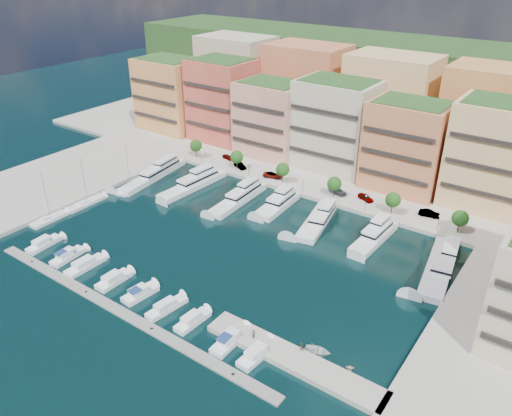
# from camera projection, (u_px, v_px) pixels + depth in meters

# --- Properties ---
(ground) EXTENTS (400.00, 400.00, 0.00)m
(ground) POSITION_uv_depth(u_px,v_px,m) (231.00, 245.00, 111.82)
(ground) COLOR black
(ground) RESTS_ON ground
(north_quay) EXTENTS (220.00, 64.00, 2.00)m
(north_quay) POSITION_uv_depth(u_px,v_px,m) (353.00, 160.00, 156.45)
(north_quay) COLOR #9E998E
(north_quay) RESTS_ON ground
(west_quay) EXTENTS (34.00, 76.00, 2.00)m
(west_quay) POSITION_uv_depth(u_px,v_px,m) (37.00, 189.00, 138.03)
(west_quay) COLOR #9E998E
(west_quay) RESTS_ON ground
(hillside) EXTENTS (240.00, 40.00, 58.00)m
(hillside) POSITION_uv_depth(u_px,v_px,m) (408.00, 122.00, 191.00)
(hillside) COLOR #1B3A17
(hillside) RESTS_ON ground
(south_pontoon) EXTENTS (72.00, 2.20, 0.35)m
(south_pontoon) POSITION_uv_depth(u_px,v_px,m) (118.00, 311.00, 91.77)
(south_pontoon) COLOR gray
(south_pontoon) RESTS_ON ground
(finger_pier) EXTENTS (32.00, 5.00, 2.00)m
(finger_pier) POSITION_uv_depth(u_px,v_px,m) (293.00, 361.00, 80.52)
(finger_pier) COLOR #9E998E
(finger_pier) RESTS_ON ground
(apartment_0) EXTENTS (22.00, 16.50, 24.80)m
(apartment_0) POSITION_uv_depth(u_px,v_px,m) (171.00, 94.00, 175.65)
(apartment_0) COLOR #E9A055
(apartment_0) RESTS_ON north_quay
(apartment_1) EXTENTS (20.00, 16.50, 26.80)m
(apartment_1) POSITION_uv_depth(u_px,v_px,m) (223.00, 100.00, 165.28)
(apartment_1) COLOR #DA5B48
(apartment_1) RESTS_ON north_quay
(apartment_2) EXTENTS (20.00, 15.50, 22.80)m
(apartment_2) POSITION_uv_depth(u_px,v_px,m) (272.00, 119.00, 153.94)
(apartment_2) COLOR #ECAB84
(apartment_2) RESTS_ON north_quay
(apartment_3) EXTENTS (22.00, 16.50, 25.80)m
(apartment_3) POSITION_uv_depth(u_px,v_px,m) (336.00, 125.00, 143.86)
(apartment_3) COLOR beige
(apartment_3) RESTS_ON north_quay
(apartment_4) EXTENTS (20.00, 15.50, 23.80)m
(apartment_4) POSITION_uv_depth(u_px,v_px,m) (406.00, 146.00, 131.54)
(apartment_4) COLOR #D88551
(apartment_4) RESTS_ON north_quay
(apartment_5) EXTENTS (22.00, 16.50, 26.80)m
(apartment_5) POSITION_uv_depth(u_px,v_px,m) (498.00, 156.00, 120.94)
(apartment_5) COLOR #E6AB79
(apartment_5) RESTS_ON north_quay
(backblock_0) EXTENTS (26.00, 18.00, 30.00)m
(backblock_0) POSITION_uv_depth(u_px,v_px,m) (237.00, 78.00, 186.01)
(backblock_0) COLOR beige
(backblock_0) RESTS_ON north_quay
(backblock_1) EXTENTS (26.00, 18.00, 30.00)m
(backblock_1) POSITION_uv_depth(u_px,v_px,m) (306.00, 90.00, 170.54)
(backblock_1) COLOR #D88551
(backblock_1) RESTS_ON north_quay
(backblock_2) EXTENTS (26.00, 18.00, 30.00)m
(backblock_2) POSITION_uv_depth(u_px,v_px,m) (389.00, 104.00, 155.07)
(backblock_2) COLOR #E6AB79
(backblock_2) RESTS_ON north_quay
(backblock_3) EXTENTS (26.00, 18.00, 30.00)m
(backblock_3) POSITION_uv_depth(u_px,v_px,m) (491.00, 121.00, 139.61)
(backblock_3) COLOR #E9A055
(backblock_3) RESTS_ON north_quay
(tree_0) EXTENTS (3.80, 3.80, 5.65)m
(tree_0) POSITION_uv_depth(u_px,v_px,m) (196.00, 146.00, 154.35)
(tree_0) COLOR #473323
(tree_0) RESTS_ON north_quay
(tree_1) EXTENTS (3.80, 3.80, 5.65)m
(tree_1) POSITION_uv_depth(u_px,v_px,m) (237.00, 157.00, 146.10)
(tree_1) COLOR #473323
(tree_1) RESTS_ON north_quay
(tree_2) EXTENTS (3.80, 3.80, 5.65)m
(tree_2) POSITION_uv_depth(u_px,v_px,m) (283.00, 170.00, 137.85)
(tree_2) COLOR #473323
(tree_2) RESTS_ON north_quay
(tree_3) EXTENTS (3.80, 3.80, 5.65)m
(tree_3) POSITION_uv_depth(u_px,v_px,m) (334.00, 184.00, 129.61)
(tree_3) COLOR #473323
(tree_3) RESTS_ON north_quay
(tree_4) EXTENTS (3.80, 3.80, 5.65)m
(tree_4) POSITION_uv_depth(u_px,v_px,m) (393.00, 200.00, 121.36)
(tree_4) COLOR #473323
(tree_4) RESTS_ON north_quay
(tree_5) EXTENTS (3.80, 3.80, 5.65)m
(tree_5) POSITION_uv_depth(u_px,v_px,m) (460.00, 218.00, 113.11)
(tree_5) COLOR #473323
(tree_5) RESTS_ON north_quay
(lamppost_0) EXTENTS (0.30, 0.30, 4.20)m
(lamppost_0) POSITION_uv_depth(u_px,v_px,m) (201.00, 154.00, 151.06)
(lamppost_0) COLOR black
(lamppost_0) RESTS_ON north_quay
(lamppost_1) EXTENTS (0.30, 0.30, 4.20)m
(lamppost_1) POSITION_uv_depth(u_px,v_px,m) (249.00, 167.00, 141.78)
(lamppost_1) COLOR black
(lamppost_1) RESTS_ON north_quay
(lamppost_2) EXTENTS (0.30, 0.30, 4.20)m
(lamppost_2) POSITION_uv_depth(u_px,v_px,m) (303.00, 182.00, 132.50)
(lamppost_2) COLOR black
(lamppost_2) RESTS_ON north_quay
(lamppost_3) EXTENTS (0.30, 0.30, 4.20)m
(lamppost_3) POSITION_uv_depth(u_px,v_px,m) (366.00, 200.00, 123.22)
(lamppost_3) COLOR black
(lamppost_3) RESTS_ON north_quay
(lamppost_4) EXTENTS (0.30, 0.30, 4.20)m
(lamppost_4) POSITION_uv_depth(u_px,v_px,m) (439.00, 221.00, 113.94)
(lamppost_4) COLOR black
(lamppost_4) RESTS_ON north_quay
(yacht_0) EXTENTS (7.73, 26.55, 7.30)m
(yacht_0) POSITION_uv_depth(u_px,v_px,m) (156.00, 173.00, 144.66)
(yacht_0) COLOR white
(yacht_0) RESTS_ON ground
(yacht_1) EXTENTS (5.69, 23.23, 7.30)m
(yacht_1) POSITION_uv_depth(u_px,v_px,m) (195.00, 183.00, 138.57)
(yacht_1) COLOR white
(yacht_1) RESTS_ON ground
(yacht_2) EXTENTS (5.47, 21.93, 7.30)m
(yacht_2) POSITION_uv_depth(u_px,v_px,m) (241.00, 196.00, 131.03)
(yacht_2) COLOR white
(yacht_2) RESTS_ON ground
(yacht_3) EXTENTS (5.68, 16.11, 7.30)m
(yacht_3) POSITION_uv_depth(u_px,v_px,m) (279.00, 203.00, 127.70)
(yacht_3) COLOR white
(yacht_3) RESTS_ON ground
(yacht_4) EXTENTS (8.57, 19.84, 7.30)m
(yacht_4) POSITION_uv_depth(u_px,v_px,m) (318.00, 220.00, 120.13)
(yacht_4) COLOR white
(yacht_4) RESTS_ON ground
(yacht_5) EXTENTS (4.89, 17.34, 7.30)m
(yacht_5) POSITION_uv_depth(u_px,v_px,m) (375.00, 235.00, 113.47)
(yacht_5) COLOR white
(yacht_5) RESTS_ON ground
(yacht_6) EXTENTS (8.38, 24.07, 7.30)m
(yacht_6) POSITION_uv_depth(u_px,v_px,m) (441.00, 264.00, 103.19)
(yacht_6) COLOR white
(yacht_6) RESTS_ON ground
(cruiser_0) EXTENTS (3.30, 8.28, 2.55)m
(cruiser_0) POSITION_uv_depth(u_px,v_px,m) (44.00, 244.00, 111.31)
(cruiser_0) COLOR white
(cruiser_0) RESTS_ON ground
(cruiser_1) EXTENTS (3.33, 8.11, 2.66)m
(cruiser_1) POSITION_uv_depth(u_px,v_px,m) (68.00, 256.00, 106.86)
(cruiser_1) COLOR white
(cruiser_1) RESTS_ON ground
(cruiser_2) EXTENTS (2.82, 8.95, 2.55)m
(cruiser_2) POSITION_uv_depth(u_px,v_px,m) (85.00, 265.00, 103.79)
(cruiser_2) COLOR white
(cruiser_2) RESTS_ON ground
(cruiser_3) EXTENTS (2.89, 7.58, 2.55)m
(cruiser_3) POSITION_uv_depth(u_px,v_px,m) (114.00, 280.00, 99.23)
(cruiser_3) COLOR white
(cruiser_3) RESTS_ON ground
(cruiser_4) EXTENTS (3.53, 7.35, 2.66)m
(cruiser_4) POSITION_uv_depth(u_px,v_px,m) (140.00, 294.00, 95.30)
(cruiser_4) COLOR white
(cruiser_4) RESTS_ON ground
(cruiser_5) EXTENTS (3.38, 8.58, 2.55)m
(cruiser_5) POSITION_uv_depth(u_px,v_px,m) (167.00, 308.00, 91.67)
(cruiser_5) COLOR white
(cruiser_5) RESTS_ON ground
(cruiser_6) EXTENTS (2.84, 7.35, 2.55)m
(cruiser_6) POSITION_uv_depth(u_px,v_px,m) (192.00, 321.00, 88.41)
(cruiser_6) COLOR white
(cruiser_6) RESTS_ON ground
(cruiser_7) EXTENTS (2.82, 8.05, 2.66)m
(cruiser_7) POSITION_uv_depth(u_px,v_px,m) (230.00, 340.00, 84.01)
(cruiser_7) COLOR white
(cruiser_7) RESTS_ON ground
(cruiser_8) EXTENTS (3.18, 7.78, 2.55)m
(cruiser_8) POSITION_uv_depth(u_px,v_px,m) (257.00, 354.00, 81.17)
(cruiser_8) COLOR white
(cruiser_8) RESTS_ON ground
(sailboat_0) EXTENTS (2.94, 9.27, 13.20)m
(sailboat_0) POSITION_uv_depth(u_px,v_px,m) (49.00, 220.00, 121.66)
(sailboat_0) COLOR white
(sailboat_0) RESTS_ON ground
(sailboat_1) EXTENTS (2.88, 10.91, 13.20)m
(sailboat_1) POSITION_uv_depth(u_px,v_px,m) (86.00, 204.00, 129.32)
(sailboat_1) COLOR white
(sailboat_1) RESTS_ON ground
(sailboat_2) EXTENTS (5.28, 9.06, 13.20)m
(sailboat_2) POSITION_uv_depth(u_px,v_px,m) (129.00, 189.00, 137.01)
(sailboat_2) COLOR white
(sailboat_2) RESTS_ON ground
(tender_3) EXTENTS (1.86, 1.75, 0.78)m
(tender_3) POSITION_uv_depth(u_px,v_px,m) (350.00, 367.00, 78.87)
(tender_3) COLOR beige
(tender_3) RESTS_ON ground
(tender_2) EXTENTS (5.00, 4.08, 0.91)m
(tender_2) POSITION_uv_depth(u_px,v_px,m) (318.00, 351.00, 81.99)
(tender_2) COLOR silver
(tender_2) RESTS_ON ground
(car_0) EXTENTS (4.38, 2.51, 1.40)m
(car_0) POSITION_uv_depth(u_px,v_px,m) (228.00, 157.00, 154.24)
(car_0) COLOR gray
(car_0) RESTS_ON north_quay
(car_1) EXTENTS (5.11, 3.40, 1.59)m
(car_1) POSITION_uv_depth(u_px,v_px,m) (240.00, 166.00, 147.97)
(car_1) COLOR gray
(car_1) RESTS_ON north_quay
(car_2) EXTENTS (5.89, 3.90, 1.50)m
(car_2) POSITION_uv_depth(u_px,v_px,m) (273.00, 175.00, 141.96)
(car_2) COLOR gray
(car_2) RESTS_ON north_quay
(car_3) EXTENTS (5.64, 3.07, 1.55)m
(car_3) POSITION_uv_depth(u_px,v_px,m) (338.00, 191.00, 132.70)
(car_3) COLOR gray
(car_3) RESTS_ON north_quay
(car_4) EXTENTS (5.02, 3.58, 1.59)m
(car_4) POSITION_uv_depth(u_px,v_px,m) (366.00, 197.00, 129.16)
(car_4) COLOR gray
(car_4) RESTS_ON north_quay
(car_5) EXTENTS (5.23, 2.53, 1.65)m
(car_5) POSITION_uv_depth(u_px,v_px,m) (429.00, 213.00, 121.33)
(car_5) COLOR gray
(car_5) RESTS_ON north_quay
(person_0) EXTENTS (0.54, 0.72, 1.80)m
(person_0) POSITION_uv_depth(u_px,v_px,m) (254.00, 334.00, 83.48)
(person_0) COLOR #232647
(person_0) RESTS_ON finger_pier
(person_1) EXTENTS (0.94, 0.88, 1.54)m
(person_1) POSITION_uv_depth(u_px,v_px,m) (301.00, 347.00, 80.98)
(person_1) COLOR #4C312D
(person_1) RESTS_ON finger_pier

